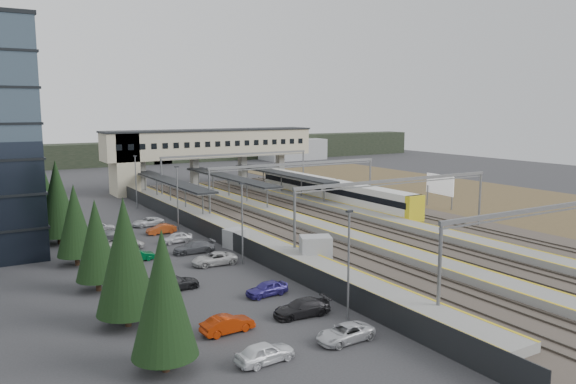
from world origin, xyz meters
TOP-DOWN VIEW (x-y plane):
  - ground at (0.00, 0.00)m, footprint 220.00×220.00m
  - conifer_row at (-22.00, -3.86)m, footprint 4.42×49.82m
  - car_park at (-13.19, -6.21)m, footprint 10.57×44.44m
  - lampposts at (-8.00, 1.25)m, footprint 0.50×53.25m
  - fence at (-6.50, 5.00)m, footprint 0.08×90.00m
  - relay_cabin_near at (-1.22, -10.75)m, footprint 3.67×3.25m
  - relay_cabin_far at (-5.67, -1.57)m, footprint 2.62×2.34m
  - rail_corridor at (9.34, 5.00)m, footprint 34.00×90.00m
  - canopies at (7.00, 27.00)m, footprint 23.10×30.00m
  - footbridge at (7.70, 42.00)m, footprint 40.40×6.40m
  - gantries at (12.00, 3.00)m, footprint 28.40×62.28m
  - train at (20.00, 16.23)m, footprint 2.79×38.80m
  - billboard at (31.81, 4.44)m, footprint 0.71×6.00m
  - scrub_east at (45.00, 5.00)m, footprint 34.00×120.00m
  - treeline_far at (23.81, 92.28)m, footprint 170.00×19.00m

SIDE VIEW (x-z plane):
  - ground at x=0.00m, z-range 0.00..0.00m
  - scrub_east at x=45.00m, z-range 0.00..0.06m
  - rail_corridor at x=9.34m, z-range -0.17..0.75m
  - car_park at x=-13.19m, z-range -0.03..1.25m
  - fence at x=-6.50m, z-range 0.00..2.00m
  - relay_cabin_far at x=-5.67m, z-range 0.00..2.06m
  - relay_cabin_near at x=-1.22m, z-range 0.00..2.53m
  - train at x=20.00m, z-range 0.24..3.76m
  - treeline_far at x=23.81m, z-range -0.55..6.45m
  - billboard at x=31.81m, z-range 0.88..5.99m
  - canopies at x=7.00m, z-range 2.28..5.56m
  - lampposts at x=-8.00m, z-range 0.30..8.37m
  - conifer_row at x=-22.00m, z-range 0.09..9.59m
  - gantries at x=12.00m, z-range 2.41..9.58m
  - footbridge at x=7.70m, z-range 2.33..13.53m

